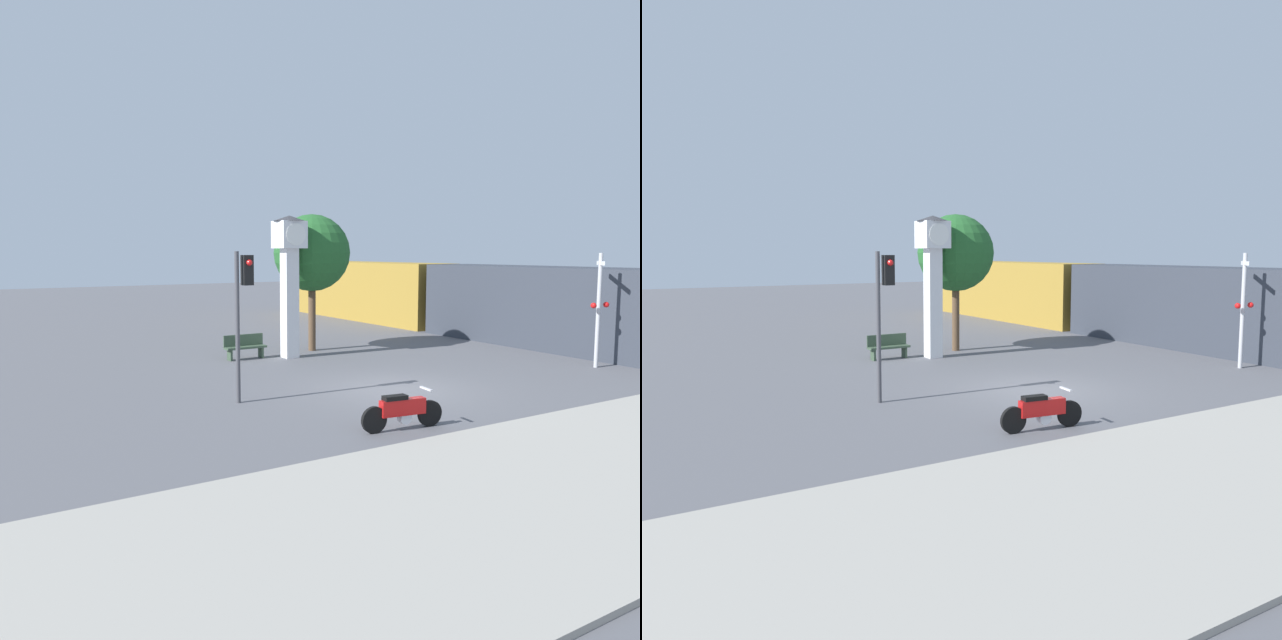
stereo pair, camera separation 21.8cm
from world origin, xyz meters
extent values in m
plane|color=#56565B|center=(0.00, 0.00, 0.00)|extent=(120.00, 120.00, 0.00)
cube|color=#9E998E|center=(0.00, -7.38, 0.05)|extent=(36.00, 6.00, 0.10)
cylinder|color=black|center=(-1.72, -3.47, 0.31)|extent=(0.62, 0.18, 0.61)
cylinder|color=black|center=(-3.18, -3.28, 0.31)|extent=(0.62, 0.18, 0.61)
cube|color=#B71414|center=(-2.45, -3.38, 0.53)|extent=(1.14, 0.37, 0.37)
cube|color=black|center=(-2.65, -3.35, 0.76)|extent=(0.60, 0.31, 0.10)
cylinder|color=silver|center=(-2.40, -3.38, 0.27)|extent=(0.31, 0.24, 0.28)
cube|color=silver|center=(-1.83, -3.46, 0.90)|extent=(0.12, 0.45, 0.04)
cube|color=white|center=(0.02, 6.48, 2.08)|extent=(0.54, 0.54, 4.16)
cube|color=white|center=(0.02, 6.48, 4.66)|extent=(1.02, 1.02, 1.02)
cylinder|color=white|center=(0.02, 5.97, 4.66)|extent=(0.81, 0.02, 0.81)
cone|color=#333338|center=(0.02, 6.48, 5.27)|extent=(1.22, 1.22, 0.20)
cube|color=#333842|center=(10.63, 3.04, 1.70)|extent=(2.80, 12.51, 3.40)
cube|color=olive|center=(10.63, 16.15, 1.70)|extent=(2.80, 12.51, 3.40)
cylinder|color=#47474C|center=(-4.59, 0.91, 2.02)|extent=(0.12, 0.12, 4.05)
cube|color=black|center=(-4.29, 0.91, 3.55)|extent=(0.28, 0.24, 0.80)
sphere|color=red|center=(-4.29, 0.76, 3.75)|extent=(0.16, 0.16, 0.16)
cylinder|color=#B7B7BC|center=(8.18, -0.89, 1.99)|extent=(0.14, 0.14, 3.99)
cube|color=white|center=(8.18, -0.89, 3.64)|extent=(0.82, 0.82, 0.14)
sphere|color=red|center=(7.83, -0.94, 2.19)|extent=(0.20, 0.20, 0.20)
sphere|color=red|center=(8.53, -0.94, 2.19)|extent=(0.20, 0.20, 0.20)
cylinder|color=brown|center=(1.61, 7.51, 1.37)|extent=(0.30, 0.30, 2.74)
sphere|color=#235B28|center=(1.61, 7.51, 3.98)|extent=(3.09, 3.09, 3.09)
cube|color=#384C38|center=(-1.58, 7.03, 0.45)|extent=(1.60, 0.44, 0.08)
cube|color=#384C38|center=(-1.58, 7.22, 0.70)|extent=(1.60, 0.06, 0.44)
cube|color=#384C38|center=(-2.22, 7.03, 0.21)|extent=(0.08, 0.35, 0.41)
cube|color=#384C38|center=(-0.94, 7.03, 0.21)|extent=(0.08, 0.35, 0.41)
camera|label=1|loc=(-11.26, -14.21, 4.05)|focal=35.00mm
camera|label=2|loc=(-11.08, -14.32, 4.05)|focal=35.00mm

